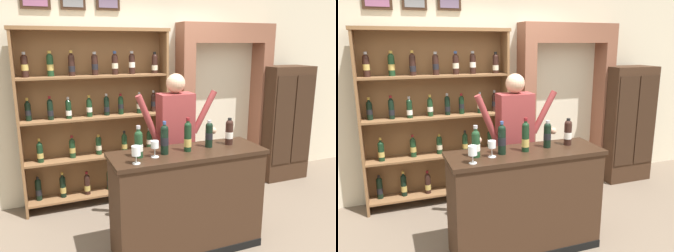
{
  "view_description": "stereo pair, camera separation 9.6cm",
  "coord_description": "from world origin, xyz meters",
  "views": [
    {
      "loc": [
        -1.25,
        -2.78,
        2.0
      ],
      "look_at": [
        -0.08,
        0.15,
        1.24
      ],
      "focal_mm": 36.69,
      "sensor_mm": 36.0,
      "label": 1
    },
    {
      "loc": [
        -1.16,
        -2.82,
        2.0
      ],
      "look_at": [
        -0.08,
        0.15,
        1.24
      ],
      "focal_mm": 36.69,
      "sensor_mm": 36.0,
      "label": 2
    }
  ],
  "objects": [
    {
      "name": "ground_plane",
      "position": [
        0.0,
        0.0,
        -0.01
      ],
      "size": [
        14.0,
        14.0,
        0.02
      ],
      "primitive_type": "cube",
      "color": "#6B5B4C"
    },
    {
      "name": "back_wall",
      "position": [
        -0.0,
        1.64,
        1.54
      ],
      "size": [
        12.0,
        0.19,
        3.08
      ],
      "color": "beige",
      "rests_on": "ground"
    },
    {
      "name": "wine_shelf",
      "position": [
        -0.55,
        1.37,
        1.15
      ],
      "size": [
        1.82,
        0.3,
        2.18
      ],
      "color": "brown",
      "rests_on": "ground"
    },
    {
      "name": "archway_doorway",
      "position": [
        1.28,
        1.51,
        1.28
      ],
      "size": [
        1.4,
        0.45,
        2.27
      ],
      "color": "brown",
      "rests_on": "ground"
    },
    {
      "name": "side_cabinet",
      "position": [
        2.2,
        1.22,
        0.84
      ],
      "size": [
        0.7,
        0.45,
        1.68
      ],
      "color": "#382316",
      "rests_on": "ground"
    },
    {
      "name": "tasting_counter",
      "position": [
        0.06,
        -0.0,
        0.51
      ],
      "size": [
        1.48,
        0.51,
        1.02
      ],
      "color": "#382316",
      "rests_on": "ground"
    },
    {
      "name": "shopkeeper",
      "position": [
        0.19,
        0.6,
        1.04
      ],
      "size": [
        0.98,
        0.22,
        1.69
      ],
      "color": "#2D3347",
      "rests_on": "ground"
    },
    {
      "name": "tasting_bottle_grappa",
      "position": [
        -0.42,
        -0.0,
        1.15
      ],
      "size": [
        0.08,
        0.08,
        0.29
      ],
      "color": "#19381E",
      "rests_on": "tasting_counter"
    },
    {
      "name": "tasting_bottle_vin_santo",
      "position": [
        -0.17,
        -0.0,
        1.16
      ],
      "size": [
        0.07,
        0.07,
        0.31
      ],
      "color": "black",
      "rests_on": "tasting_counter"
    },
    {
      "name": "tasting_bottle_riserva",
      "position": [
        0.06,
        -0.0,
        1.16
      ],
      "size": [
        0.07,
        0.07,
        0.32
      ],
      "color": "black",
      "rests_on": "tasting_counter"
    },
    {
      "name": "tasting_bottle_bianco",
      "position": [
        0.31,
        0.04,
        1.15
      ],
      "size": [
        0.07,
        0.07,
        0.27
      ],
      "color": "black",
      "rests_on": "tasting_counter"
    },
    {
      "name": "tasting_bottle_rosso",
      "position": [
        0.54,
        0.05,
        1.15
      ],
      "size": [
        0.08,
        0.08,
        0.27
      ],
      "color": "black",
      "rests_on": "tasting_counter"
    },
    {
      "name": "wine_glass_right",
      "position": [
        -0.49,
        -0.15,
        1.13
      ],
      "size": [
        0.08,
        0.08,
        0.15
      ],
      "color": "silver",
      "rests_on": "tasting_counter"
    },
    {
      "name": "wine_glass_center",
      "position": [
        -0.28,
        -0.05,
        1.12
      ],
      "size": [
        0.07,
        0.07,
        0.15
      ],
      "color": "silver",
      "rests_on": "tasting_counter"
    }
  ]
}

